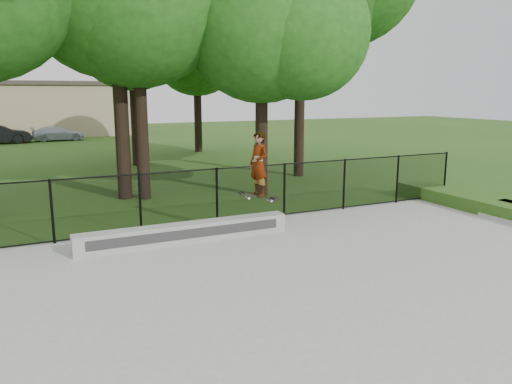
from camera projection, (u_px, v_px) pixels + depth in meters
The scene contains 8 objects.
ground at pixel (351, 315), 7.92m from camera, with size 100.00×100.00×0.00m, color #2C5517.
concrete_slab at pixel (351, 313), 7.91m from camera, with size 14.00×12.00×0.06m, color #979793.
grind_ledge at pixel (186, 233), 11.51m from camera, with size 5.00×0.40×0.45m, color #A2A39E.
car_a at pixel (2, 134), 34.15m from camera, with size 1.51×3.73×1.28m, color #9A431C.
car_c at pixel (58, 133), 35.98m from camera, with size 1.46×3.31×1.04m, color #AEBAC5.
skater_airborne at pixel (259, 166), 11.80m from camera, with size 0.81×0.63×1.74m.
chainlink_fence at pixel (217, 196), 12.99m from camera, with size 16.06×0.06×1.50m.
distant_building at pixel (51, 108), 40.32m from camera, with size 12.40×6.40×4.30m.
Camera 1 is at (-4.52, -6.02, 3.48)m, focal length 35.00 mm.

